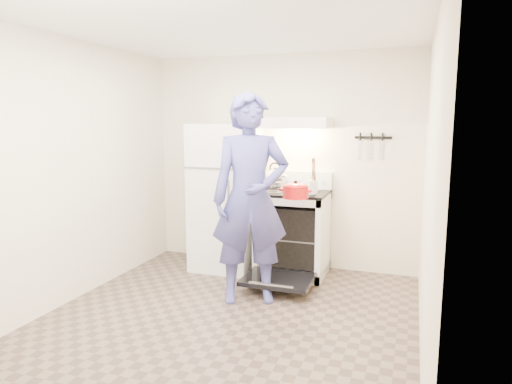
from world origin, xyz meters
TOP-DOWN VIEW (x-y plane):
  - floor at (0.00, 0.00)m, footprint 3.60×3.60m
  - back_wall at (0.00, 1.80)m, footprint 3.20×0.02m
  - refrigerator at (-0.58, 1.45)m, footprint 0.70×0.70m
  - stove_body at (0.23, 1.48)m, footprint 0.76×0.65m
  - cooktop at (0.23, 1.48)m, footprint 0.76×0.65m
  - backsplash at (0.23, 1.76)m, footprint 0.76×0.07m
  - oven_door at (0.23, 0.88)m, footprint 0.70×0.54m
  - oven_rack at (0.23, 1.48)m, footprint 0.60×0.52m
  - range_hood at (0.23, 1.55)m, footprint 0.76×0.50m
  - knife_strip at (1.05, 1.79)m, footprint 0.40×0.02m
  - pizza_stone at (0.18, 1.46)m, footprint 0.31×0.31m
  - tea_kettle at (-0.03, 1.62)m, footprint 0.25×0.21m
  - utensil_jar at (0.50, 1.26)m, footprint 0.11×0.11m
  - person at (0.04, 0.58)m, footprint 0.86×0.73m
  - dutch_oven at (0.40, 0.90)m, footprint 0.32×0.25m

SIDE VIEW (x-z plane):
  - floor at x=0.00m, z-range 0.00..0.00m
  - oven_door at x=0.23m, z-range 0.10..0.15m
  - oven_rack at x=0.23m, z-range 0.43..0.45m
  - pizza_stone at x=0.18m, z-range 0.45..0.46m
  - stove_body at x=0.23m, z-range 0.00..0.92m
  - refrigerator at x=-0.58m, z-range 0.00..1.70m
  - cooktop at x=0.23m, z-range 0.92..0.95m
  - person at x=0.04m, z-range 0.00..2.00m
  - dutch_oven at x=0.40m, z-range 0.93..1.14m
  - utensil_jar at x=0.50m, z-range 0.98..1.11m
  - backsplash at x=0.23m, z-range 0.95..1.15m
  - tea_kettle at x=-0.03m, z-range 0.95..1.26m
  - back_wall at x=0.00m, z-range 0.00..2.50m
  - knife_strip at x=1.05m, z-range 1.54..1.56m
  - range_hood at x=0.23m, z-range 1.65..1.77m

